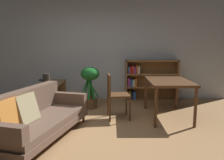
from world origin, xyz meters
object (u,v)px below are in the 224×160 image
at_px(fabric_couch, 33,116).
at_px(bookshelf, 147,80).
at_px(desk_speaker, 45,80).
at_px(media_console, 53,95).
at_px(dining_table, 167,84).
at_px(dining_chair_near, 114,93).
at_px(open_laptop, 48,82).
at_px(potted_floor_plant, 89,83).

relative_size(fabric_couch, bookshelf, 1.52).
xyz_separation_m(desk_speaker, bookshelf, (2.39, 1.08, -0.18)).
distance_m(media_console, dining_table, 2.65).
relative_size(media_console, dining_chair_near, 1.27).
height_order(open_laptop, dining_chair_near, dining_chair_near).
height_order(potted_floor_plant, dining_chair_near, potted_floor_plant).
distance_m(fabric_couch, potted_floor_plant, 1.92).
bearing_deg(desk_speaker, fabric_couch, -81.79).
height_order(fabric_couch, dining_table, dining_table).
bearing_deg(desk_speaker, potted_floor_plant, 17.41).
bearing_deg(dining_chair_near, fabric_couch, -142.44).
bearing_deg(open_laptop, potted_floor_plant, -6.04).
bearing_deg(desk_speaker, media_console, 81.38).
distance_m(fabric_couch, dining_chair_near, 1.62).
bearing_deg(bookshelf, desk_speaker, -155.72).
xyz_separation_m(open_laptop, desk_speaker, (0.05, -0.39, 0.11)).
relative_size(dining_table, dining_chair_near, 1.46).
distance_m(fabric_couch, bookshelf, 3.36).
bearing_deg(fabric_couch, media_console, 95.07).
bearing_deg(desk_speaker, dining_chair_near, -18.35).
bearing_deg(media_console, potted_floor_plant, -3.40).
bearing_deg(dining_chair_near, dining_table, 6.39).
bearing_deg(potted_floor_plant, fabric_couch, -111.92).
distance_m(open_laptop, dining_chair_near, 1.79).
height_order(fabric_couch, potted_floor_plant, potted_floor_plant).
height_order(dining_table, dining_chair_near, dining_chair_near).
relative_size(fabric_couch, desk_speaker, 7.90).
distance_m(dining_chair_near, bookshelf, 1.81).
relative_size(potted_floor_plant, dining_table, 0.73).
bearing_deg(open_laptop, fabric_couch, -81.93).
bearing_deg(dining_chair_near, desk_speaker, 161.65).
bearing_deg(dining_table, potted_floor_plant, 157.94).
bearing_deg(media_console, fabric_couch, -84.93).
bearing_deg(open_laptop, dining_chair_near, -29.92).
relative_size(potted_floor_plant, dining_chair_near, 1.06).
distance_m(dining_table, dining_chair_near, 1.10).
distance_m(fabric_couch, media_console, 1.83).
xyz_separation_m(dining_chair_near, bookshelf, (0.89, 1.57, 0.01)).
relative_size(open_laptop, desk_speaker, 1.70).
height_order(media_console, potted_floor_plant, potted_floor_plant).
xyz_separation_m(fabric_couch, open_laptop, (-0.27, 1.88, 0.24)).
xyz_separation_m(potted_floor_plant, bookshelf, (1.46, 0.79, -0.07)).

